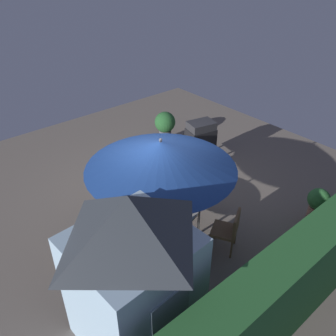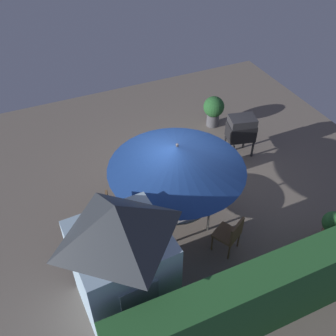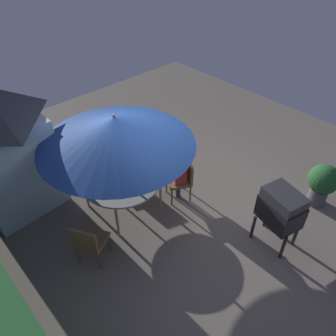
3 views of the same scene
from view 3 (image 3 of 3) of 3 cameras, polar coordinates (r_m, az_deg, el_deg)
name	(u,v)px [view 3 (image 3 of 3)]	position (r m, az deg, el deg)	size (l,w,h in m)	color
ground_plane	(170,203)	(6.89, 0.28, -6.11)	(11.00, 11.00, 0.00)	#6B6056
garden_shed	(3,148)	(6.86, -26.77, 3.10)	(1.67, 1.60, 2.59)	#9EBCD1
patio_table	(122,181)	(6.39, -8.04, -2.32)	(1.50, 1.50, 0.75)	#B2ADA3
patio_umbrella	(116,131)	(5.70, -9.07, 6.36)	(2.79, 2.79, 2.19)	#4C4C51
bbq_grill	(281,209)	(5.93, 19.03, -6.69)	(0.80, 0.65, 1.20)	black
chair_near_shed	(182,177)	(6.70, 2.52, -1.63)	(0.62, 0.62, 0.90)	olive
chair_far_side	(103,151)	(7.54, -11.22, 2.85)	(0.58, 0.58, 0.90)	olive
chair_toward_hedge	(89,241)	(5.72, -13.51, -12.27)	(0.63, 0.63, 0.90)	olive
potted_plant_by_shed	(323,182)	(7.22, 25.27, -2.27)	(0.61, 0.61, 0.94)	#4C4C51
person_in_red	(179,168)	(6.51, 1.87, -0.01)	(0.41, 0.37, 1.26)	#CC3D33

